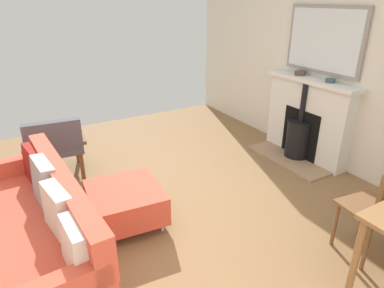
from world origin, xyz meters
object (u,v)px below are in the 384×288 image
(fireplace, at_px, (305,123))
(ottoman, at_px, (125,202))
(mantel_bowl_near, at_px, (300,73))
(dining_chair_near_fireplace, at_px, (381,206))
(mantel_bowl_far, at_px, (330,80))
(armchair_accent, at_px, (54,144))
(sofa, at_px, (26,233))

(fireplace, bearing_deg, ottoman, 4.71)
(mantel_bowl_near, distance_m, dining_chair_near_fireplace, 2.24)
(mantel_bowl_near, bearing_deg, mantel_bowl_far, 90.00)
(armchair_accent, height_order, dining_chair_near_fireplace, dining_chair_near_fireplace)
(armchair_accent, bearing_deg, ottoman, 107.47)
(ottoman, relative_size, dining_chair_near_fireplace, 0.85)
(sofa, height_order, ottoman, sofa)
(mantel_bowl_near, distance_m, ottoman, 2.77)
(mantel_bowl_near, xyz_separation_m, sofa, (3.44, 0.62, -0.75))
(dining_chair_near_fireplace, bearing_deg, mantel_bowl_near, -118.39)
(mantel_bowl_near, relative_size, ottoman, 0.19)
(dining_chair_near_fireplace, bearing_deg, sofa, -27.93)
(armchair_accent, distance_m, dining_chair_near_fireplace, 3.34)
(sofa, relative_size, dining_chair_near_fireplace, 2.24)
(mantel_bowl_near, bearing_deg, armchair_accent, -15.17)
(mantel_bowl_near, distance_m, mantel_bowl_far, 0.47)
(mantel_bowl_near, bearing_deg, ottoman, 9.46)
(fireplace, height_order, dining_chair_near_fireplace, fireplace)
(mantel_bowl_far, bearing_deg, dining_chair_near_fireplace, 54.29)
(sofa, bearing_deg, armchair_accent, -107.90)
(sofa, bearing_deg, ottoman, -167.51)
(mantel_bowl_far, height_order, sofa, mantel_bowl_far)
(mantel_bowl_near, height_order, sofa, mantel_bowl_near)
(ottoman, relative_size, armchair_accent, 0.95)
(dining_chair_near_fireplace, bearing_deg, armchair_accent, -54.19)
(sofa, xyz_separation_m, armchair_accent, (-0.46, -1.43, 0.10))
(sofa, height_order, dining_chair_near_fireplace, dining_chair_near_fireplace)
(fireplace, distance_m, mantel_bowl_near, 0.66)
(ottoman, bearing_deg, dining_chair_near_fireplace, 136.80)
(mantel_bowl_far, xyz_separation_m, dining_chair_near_fireplace, (1.03, 1.43, -0.58))
(ottoman, bearing_deg, sofa, 12.49)
(armchair_accent, bearing_deg, dining_chair_near_fireplace, 125.81)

